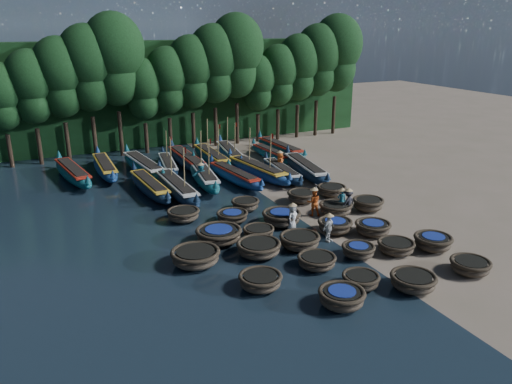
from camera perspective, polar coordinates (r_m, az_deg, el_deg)
name	(u,v)px	position (r m, az deg, el deg)	size (l,w,h in m)	color
ground	(294,215)	(31.63, 4.38, -2.67)	(120.00, 120.00, 0.00)	#7C6A5A
foliage_wall	(180,92)	(51.60, -8.68, 11.22)	(40.00, 3.00, 10.00)	black
coracle_1	(342,297)	(21.94, 9.77, -11.77)	(2.37, 2.37, 0.78)	brown
coracle_2	(361,280)	(23.57, 11.88, -9.83)	(1.96, 1.96, 0.67)	brown
coracle_3	(413,281)	(24.00, 17.52, -9.68)	(2.12, 2.12, 0.74)	brown
coracle_4	(470,266)	(26.43, 23.28, -7.75)	(2.04, 2.04, 0.69)	brown
coracle_5	(260,281)	(22.99, 0.50, -10.09)	(2.03, 2.03, 0.72)	brown
coracle_6	(317,261)	(24.99, 6.95, -7.83)	(1.97, 1.97, 0.66)	brown
coracle_7	(358,250)	(26.40, 11.61, -6.55)	(2.02, 2.02, 0.68)	brown
coracle_8	(396,246)	(27.38, 15.71, -6.00)	(2.07, 2.07, 0.65)	brown
coracle_9	(433,242)	(28.31, 19.57, -5.37)	(2.28, 2.28, 0.80)	brown
coracle_10	(195,257)	(25.23, -6.93, -7.34)	(2.87, 2.87, 0.82)	brown
coracle_11	(259,248)	(26.03, 0.32, -6.41)	(2.61, 2.61, 0.77)	brown
coracle_12	(300,241)	(26.96, 5.03, -5.57)	(2.69, 2.69, 0.77)	brown
coracle_13	(335,225)	(29.17, 9.02, -3.79)	(2.04, 2.04, 0.77)	brown
coracle_14	(373,227)	(29.34, 13.20, -3.97)	(2.38, 2.38, 0.74)	brown
coracle_15	(219,235)	(27.55, -4.28, -4.89)	(2.71, 2.71, 0.84)	brown
coracle_16	(259,232)	(28.13, 0.29, -4.58)	(2.18, 2.18, 0.64)	brown
coracle_17	(281,217)	(29.92, 2.93, -2.90)	(2.67, 2.67, 0.85)	brown
coracle_18	(336,208)	(31.93, 9.09, -1.83)	(2.41, 2.41, 0.74)	brown
coracle_19	(368,204)	(32.99, 12.69, -1.32)	(2.29, 2.29, 0.80)	brown
coracle_20	(183,214)	(30.82, -8.30, -2.56)	(2.33, 2.33, 0.74)	brown
coracle_21	(232,216)	(30.35, -2.73, -2.79)	(2.36, 2.36, 0.67)	brown
coracle_22	(245,204)	(32.21, -1.23, -1.41)	(1.95, 1.95, 0.74)	brown
coracle_23	(302,196)	(33.74, 5.27, -0.49)	(2.01, 2.01, 0.79)	brown
coracle_24	(332,190)	(35.34, 8.64, 0.21)	(2.05, 2.05, 0.74)	brown
long_boat_2	(150,186)	(36.22, -12.06, 0.67)	(1.94, 8.17, 1.44)	#10223B
long_boat_3	(176,187)	(35.39, -9.10, 0.52)	(1.72, 8.94, 3.80)	#10223B
long_boat_4	(204,175)	(37.98, -6.01, 1.90)	(2.75, 8.75, 3.75)	#105A5E
long_boat_5	(235,176)	(37.95, -2.45, 1.89)	(2.31, 8.02, 1.42)	navy
long_boat_6	(257,170)	(39.21, 0.15, 2.54)	(2.75, 8.75, 3.75)	navy
long_boat_7	(282,171)	(39.22, 2.98, 2.38)	(2.02, 7.48, 1.32)	#10223B
long_boat_8	(305,168)	(39.79, 5.67, 2.70)	(2.94, 8.89, 1.58)	#10223B
long_boat_9	(73,173)	(40.97, -20.21, 2.07)	(2.79, 8.74, 1.55)	#105A5E
long_boat_10	(105,167)	(41.88, -16.87, 2.73)	(1.60, 8.47, 1.49)	navy
long_boat_11	(144,166)	(41.27, -12.72, 2.93)	(2.51, 9.12, 1.61)	#105A5E
long_boat_12	(168,165)	(41.59, -10.03, 3.06)	(2.37, 7.35, 3.16)	#10223B
long_boat_13	(186,159)	(42.70, -7.96, 3.71)	(1.61, 8.95, 1.57)	#10223B
long_boat_14	(211,157)	(43.40, -5.12, 4.04)	(1.68, 8.66, 3.68)	#105A5E
long_boat_15	(230,153)	(44.58, -3.01, 4.46)	(2.73, 8.34, 3.59)	navy
long_boat_16	(272,154)	(44.55, 1.83, 4.36)	(1.64, 7.34, 1.29)	#105A5E
long_boat_17	(280,148)	(46.22, 2.81, 4.99)	(1.79, 8.73, 1.54)	#105A5E
fisherman_0	(292,216)	(29.04, 4.18, -2.80)	(0.94, 0.85, 1.82)	silver
fisherman_1	(342,199)	(32.24, 9.77, -0.80)	(0.64, 0.52, 1.73)	#1B6174
fisherman_2	(314,201)	(31.41, 6.61, -1.08)	(1.06, 0.96, 1.97)	#C54F1A
fisherman_3	(348,202)	(31.90, 10.47, -1.08)	(1.20, 0.89, 1.86)	black
fisherman_4	(329,227)	(27.80, 8.31, -3.97)	(1.01, 0.69, 1.79)	silver
fisherman_5	(201,174)	(37.21, -6.28, 2.01)	(1.60, 0.56, 1.91)	#1B6174
fisherman_6	(280,162)	(40.33, 2.75, 3.48)	(0.66, 0.93, 1.97)	#C54F1A
tree_0	(1,96)	(45.87, -27.11, 9.75)	(3.68, 3.68, 8.68)	black
tree_1	(31,86)	(45.79, -24.33, 10.98)	(4.09, 4.09, 9.65)	black
tree_2	(60,76)	(45.84, -21.53, 12.19)	(4.51, 4.51, 10.63)	black
tree_3	(87,67)	(46.01, -18.72, 13.36)	(4.92, 4.92, 11.60)	black
tree_4	(114,58)	(46.30, -15.91, 14.49)	(5.34, 5.34, 12.58)	black
tree_5	(143,88)	(46.99, -12.81, 11.47)	(3.68, 3.68, 8.68)	black
tree_6	(167,80)	(47.47, -10.10, 12.53)	(4.09, 4.09, 9.65)	black
tree_7	(191,71)	(48.07, -7.44, 13.53)	(4.51, 4.51, 10.63)	black
tree_8	(214,63)	(48.77, -4.82, 14.49)	(4.92, 4.92, 11.60)	black
tree_9	(236,55)	(49.59, -2.27, 15.39)	(5.34, 5.34, 12.58)	black
tree_10	(258,82)	(50.75, 0.22, 12.41)	(3.68, 3.68, 8.68)	black
tree_11	(278,75)	(51.71, 2.58, 13.26)	(4.09, 4.09, 9.65)	black
tree_12	(298,67)	(52.76, 4.87, 14.06)	(4.51, 4.51, 10.63)	black
tree_13	(318,59)	(53.90, 7.08, 14.80)	(4.92, 4.92, 11.60)	black
tree_14	(337,52)	(55.12, 9.21, 15.49)	(5.34, 5.34, 12.58)	black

